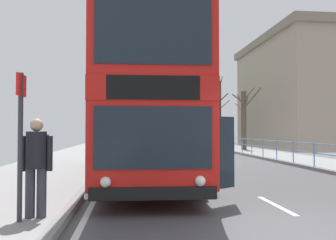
# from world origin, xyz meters

# --- Properties ---
(double_decker_bus_main) EXTENTS (3.20, 10.98, 4.40)m
(double_decker_bus_main) POSITION_xyz_m (-2.56, 7.12, 2.30)
(double_decker_bus_main) COLOR red
(double_decker_bus_main) RESTS_ON ground
(background_bus_far_lane) EXTENTS (2.85, 10.00, 3.01)m
(background_bus_far_lane) POSITION_xyz_m (3.04, 30.36, 1.65)
(background_bus_far_lane) COLOR #19512D
(background_bus_far_lane) RESTS_ON ground
(pedestrian_railing_far_kerb) EXTENTS (0.05, 30.90, 0.99)m
(pedestrian_railing_far_kerb) POSITION_xyz_m (4.45, 17.03, 0.81)
(pedestrian_railing_far_kerb) COLOR #598CC6
(pedestrian_railing_far_kerb) RESTS_ON ground
(pedestrian_with_backpack) EXTENTS (0.54, 0.53, 1.68)m
(pedestrian_with_backpack) POSITION_xyz_m (-4.72, 1.42, 1.12)
(pedestrian_with_backpack) COLOR #383842
(pedestrian_with_backpack) RESTS_ON ground
(bus_stop_sign_near) EXTENTS (0.08, 0.44, 2.41)m
(bus_stop_sign_near) POSITION_xyz_m (-4.91, 1.14, 1.64)
(bus_stop_sign_near) COLOR #2D2D33
(bus_stop_sign_near) RESTS_ON ground
(bare_tree_far_00) EXTENTS (1.86, 2.54, 4.91)m
(bare_tree_far_00) POSITION_xyz_m (5.80, 22.73, 2.58)
(bare_tree_far_00) COLOR brown
(bare_tree_far_00) RESTS_ON ground
(bare_tree_far_01) EXTENTS (2.47, 2.02, 6.10)m
(bare_tree_far_01) POSITION_xyz_m (5.50, 35.66, 2.63)
(bare_tree_far_01) COLOR brown
(bare_tree_far_01) RESTS_ON ground
(bare_tree_far_02) EXTENTS (2.33, 1.89, 7.01)m
(bare_tree_far_02) POSITION_xyz_m (5.73, 30.44, 3.48)
(bare_tree_far_02) COLOR #423328
(bare_tree_far_02) RESTS_ON ground
(background_building_00) EXTENTS (14.34, 15.36, 10.34)m
(background_building_00) POSITION_xyz_m (15.92, 27.65, 5.20)
(background_building_00) COLOR gray
(background_building_00) RESTS_ON ground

